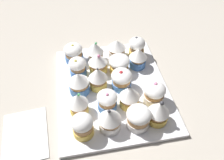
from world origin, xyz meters
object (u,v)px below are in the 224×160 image
(cupcake_9, at_px, (98,78))
(cupcake_15, at_px, (74,53))
(cupcake_5, at_px, (107,100))
(cupcake_18, at_px, (137,47))
(cupcake_0, at_px, (83,125))
(cupcake_2, at_px, (138,117))
(cupcake_7, at_px, (154,93))
(cupcake_10, at_px, (122,79))
(cupcake_13, at_px, (119,64))
(cupcake_8, at_px, (79,84))
(napkin, at_px, (25,135))
(cupcake_16, at_px, (95,51))
(cupcake_12, at_px, (98,63))
(cupcake_14, at_px, (138,57))
(baking_tray, at_px, (112,88))
(cupcake_4, at_px, (78,103))
(cupcake_6, at_px, (130,96))
(cupcake_1, at_px, (110,119))
(cupcake_17, at_px, (117,48))
(cupcake_3, at_px, (159,112))
(cupcake_11, at_px, (78,67))

(cupcake_9, distance_m, cupcake_15, 0.15)
(cupcake_5, relative_size, cupcake_18, 0.89)
(cupcake_0, xyz_separation_m, cupcake_18, (0.21, 0.28, 0.00))
(cupcake_2, height_order, cupcake_5, same)
(cupcake_7, relative_size, cupcake_18, 0.97)
(cupcake_10, xyz_separation_m, cupcake_13, (0.01, 0.07, -0.00))
(cupcake_18, bearing_deg, cupcake_9, -140.37)
(cupcake_8, height_order, napkin, cupcake_8)
(cupcake_13, xyz_separation_m, cupcake_16, (-0.07, 0.07, 0.01))
(cupcake_12, xyz_separation_m, cupcake_14, (0.13, 0.00, 0.00))
(baking_tray, xyz_separation_m, cupcake_4, (-0.11, -0.08, 0.04))
(cupcake_6, bearing_deg, cupcake_1, -136.20)
(cupcake_4, distance_m, cupcake_13, 0.20)
(cupcake_17, height_order, napkin, cupcake_17)
(cupcake_9, xyz_separation_m, cupcake_17, (0.08, 0.14, -0.01))
(cupcake_1, relative_size, cupcake_5, 1.19)
(cupcake_4, relative_size, cupcake_9, 0.92)
(baking_tray, xyz_separation_m, cupcake_6, (0.04, -0.08, 0.05))
(cupcake_0, distance_m, cupcake_1, 0.07)
(cupcake_6, bearing_deg, cupcake_14, 66.97)
(cupcake_4, xyz_separation_m, cupcake_8, (0.01, 0.07, 0.00))
(cupcake_6, bearing_deg, cupcake_13, 89.73)
(cupcake_0, distance_m, cupcake_3, 0.20)
(cupcake_3, height_order, cupcake_15, cupcake_3)
(cupcake_1, relative_size, cupcake_13, 1.18)
(baking_tray, relative_size, cupcake_11, 5.80)
(cupcake_4, xyz_separation_m, cupcake_16, (0.07, 0.21, 0.00))
(cupcake_15, height_order, cupcake_16, cupcake_16)
(cupcake_12, distance_m, cupcake_18, 0.16)
(cupcake_9, bearing_deg, cupcake_16, 86.65)
(cupcake_2, xyz_separation_m, cupcake_16, (-0.08, 0.28, 0.00))
(cupcake_9, height_order, cupcake_18, cupcake_9)
(cupcake_11, bearing_deg, cupcake_10, -31.40)
(cupcake_10, xyz_separation_m, napkin, (-0.29, -0.11, -0.04))
(cupcake_0, bearing_deg, cupcake_8, 88.96)
(cupcake_17, bearing_deg, cupcake_13, -95.01)
(baking_tray, bearing_deg, cupcake_4, -144.78)
(cupcake_10, distance_m, cupcake_14, 0.11)
(cupcake_5, height_order, cupcake_14, cupcake_14)
(cupcake_1, bearing_deg, cupcake_15, 104.38)
(cupcake_0, bearing_deg, cupcake_6, 26.49)
(cupcake_3, distance_m, cupcake_6, 0.09)
(cupcake_6, relative_size, cupcake_10, 1.13)
(cupcake_15, bearing_deg, cupcake_4, -90.45)
(cupcake_12, bearing_deg, cupcake_14, 0.55)
(cupcake_15, bearing_deg, baking_tray, -53.89)
(cupcake_14, bearing_deg, cupcake_11, -178.15)
(cupcake_5, distance_m, cupcake_10, 0.09)
(cupcake_0, bearing_deg, cupcake_5, 43.03)
(cupcake_3, distance_m, cupcake_16, 0.31)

